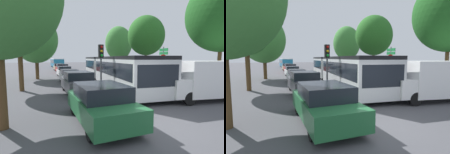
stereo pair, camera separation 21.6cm
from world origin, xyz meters
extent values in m
plane|color=#47474C|center=(0.00, 0.00, 0.00)|extent=(200.00, 200.00, 0.00)
cube|color=silver|center=(1.64, 6.68, 1.34)|extent=(3.28, 9.95, 2.11)
cube|color=black|center=(1.64, 6.68, 1.72)|extent=(3.28, 9.56, 0.93)
cube|color=black|center=(1.64, 6.68, 2.50)|extent=(3.28, 9.95, 0.21)
cube|color=silver|center=(2.27, 15.93, 1.34)|extent=(3.08, 6.86, 2.11)
cube|color=black|center=(2.27, 15.93, 1.72)|extent=(3.08, 6.60, 0.93)
cube|color=black|center=(2.27, 15.93, 2.50)|extent=(3.08, 6.86, 0.21)
cylinder|color=black|center=(2.01, 12.08, 1.34)|extent=(2.01, 1.16, 1.94)
cube|color=black|center=(1.31, 1.83, 1.59)|extent=(2.31, 0.26, 1.13)
cylinder|color=black|center=(2.53, 3.48, 0.52)|extent=(0.38, 1.05, 1.03)
cylinder|color=black|center=(0.33, 3.63, 0.52)|extent=(0.38, 1.05, 1.03)
cylinder|color=black|center=(2.95, 9.73, 0.52)|extent=(0.38, 1.05, 1.03)
cylinder|color=black|center=(0.75, 9.88, 0.52)|extent=(0.38, 1.05, 1.03)
cylinder|color=black|center=(3.37, 15.86, 0.52)|extent=(0.38, 1.05, 1.03)
cylinder|color=black|center=(1.17, 16.01, 0.52)|extent=(0.38, 1.05, 1.03)
cube|color=teal|center=(-1.78, 44.26, 1.22)|extent=(3.10, 11.16, 1.92)
cube|color=black|center=(-1.78, 44.26, 1.57)|extent=(3.09, 10.61, 0.81)
cube|color=silver|center=(-1.78, 44.26, 2.28)|extent=(3.10, 11.16, 0.19)
cylinder|color=black|center=(-3.02, 47.83, 0.48)|extent=(0.34, 0.97, 0.96)
cylinder|color=black|center=(-0.97, 47.96, 0.48)|extent=(0.34, 0.97, 0.96)
cylinder|color=black|center=(-2.60, 40.90, 0.48)|extent=(0.34, 0.97, 0.96)
cylinder|color=black|center=(-0.55, 41.02, 0.48)|extent=(0.34, 0.97, 0.96)
cube|color=#236638|center=(-1.99, 0.84, 0.62)|extent=(2.04, 4.40, 0.70)
cube|color=black|center=(-1.98, 0.74, 1.23)|extent=(1.79, 2.34, 0.53)
cylinder|color=black|center=(-2.82, 2.18, 0.33)|extent=(0.26, 0.67, 0.66)
cylinder|color=black|center=(-1.29, 2.26, 0.33)|extent=(0.26, 0.67, 0.66)
cylinder|color=black|center=(-2.69, -0.58, 0.33)|extent=(0.26, 0.67, 0.66)
cylinder|color=black|center=(-1.15, -0.50, 0.33)|extent=(0.26, 0.67, 0.66)
cube|color=#47474C|center=(-1.91, 6.89, 0.63)|extent=(2.08, 4.50, 0.71)
cube|color=black|center=(-1.90, 6.79, 1.26)|extent=(1.83, 2.39, 0.55)
cylinder|color=black|center=(-2.76, 8.27, 0.34)|extent=(0.26, 0.68, 0.67)
cylinder|color=black|center=(-1.19, 8.34, 0.34)|extent=(0.26, 0.68, 0.67)
cylinder|color=black|center=(-2.62, 5.44, 0.34)|extent=(0.26, 0.68, 0.67)
cylinder|color=black|center=(-1.05, 5.52, 0.34)|extent=(0.26, 0.68, 0.67)
cube|color=#B7BABF|center=(-1.91, 12.55, 0.55)|extent=(1.83, 3.96, 0.63)
cube|color=black|center=(-1.90, 12.46, 1.11)|extent=(1.61, 2.10, 0.48)
cylinder|color=black|center=(-2.66, 13.76, 0.30)|extent=(0.23, 0.60, 0.59)
cylinder|color=black|center=(-1.28, 13.83, 0.30)|extent=(0.23, 0.60, 0.59)
cylinder|color=black|center=(-2.53, 11.28, 0.30)|extent=(0.23, 0.60, 0.59)
cylinder|color=black|center=(-1.15, 11.35, 0.30)|extent=(0.23, 0.60, 0.59)
cube|color=white|center=(-1.88, 18.94, 0.57)|extent=(1.87, 4.04, 0.64)
cube|color=black|center=(-1.88, 18.84, 1.13)|extent=(1.64, 2.15, 0.49)
cylinder|color=black|center=(-2.65, 20.17, 0.30)|extent=(0.24, 0.61, 0.60)
cylinder|color=black|center=(-1.24, 20.24, 0.30)|extent=(0.24, 0.61, 0.60)
cylinder|color=black|center=(-2.53, 17.64, 0.30)|extent=(0.24, 0.61, 0.60)
cylinder|color=black|center=(-1.12, 17.71, 0.30)|extent=(0.24, 0.61, 0.60)
cube|color=#B21E19|center=(-1.74, 25.03, 0.61)|extent=(2.02, 4.37, 0.69)
cube|color=black|center=(-1.73, 24.93, 1.22)|extent=(1.78, 2.32, 0.53)
cylinder|color=black|center=(-2.57, 26.36, 0.33)|extent=(0.26, 0.66, 0.65)
cylinder|color=black|center=(-1.04, 26.44, 0.33)|extent=(0.26, 0.66, 0.65)
cylinder|color=black|center=(-2.43, 23.62, 0.33)|extent=(0.26, 0.66, 0.65)
cylinder|color=black|center=(-0.91, 23.70, 0.33)|extent=(0.26, 0.66, 0.65)
cube|color=tan|center=(-2.00, 31.08, 0.58)|extent=(1.92, 4.14, 0.66)
cube|color=black|center=(-2.00, 30.98, 1.16)|extent=(1.68, 2.20, 0.50)
cylinder|color=black|center=(-2.78, 32.34, 0.31)|extent=(0.24, 0.63, 0.62)
cylinder|color=black|center=(-1.34, 32.41, 0.31)|extent=(0.24, 0.63, 0.62)
cylinder|color=black|center=(-2.66, 29.75, 0.31)|extent=(0.24, 0.63, 0.62)
cylinder|color=black|center=(-1.22, 29.82, 0.31)|extent=(0.24, 0.63, 0.62)
cube|color=white|center=(5.29, 2.09, 1.31)|extent=(4.33, 2.54, 2.00)
cube|color=white|center=(2.82, 2.43, 0.84)|extent=(1.15, 2.00, 1.00)
cylinder|color=black|center=(3.10, 1.54, 0.36)|extent=(0.75, 0.34, 0.72)
cylinder|color=black|center=(3.33, 3.21, 0.36)|extent=(0.75, 0.34, 0.72)
cylinder|color=black|center=(6.60, 2.76, 0.36)|extent=(0.75, 0.34, 0.72)
cylinder|color=#56595E|center=(-0.40, 6.14, 1.70)|extent=(0.12, 0.12, 3.40)
cube|color=black|center=(-0.40, 6.14, 2.95)|extent=(0.33, 0.26, 0.90)
sphere|color=red|center=(-0.39, 5.99, 3.23)|extent=(0.18, 0.18, 0.18)
sphere|color=#EAAD14|center=(-0.39, 5.99, 2.95)|extent=(0.18, 0.18, 0.18)
sphere|color=green|center=(-0.39, 5.99, 2.67)|extent=(0.18, 0.18, 0.18)
cylinder|color=#56595E|center=(6.17, 8.13, 1.20)|extent=(0.08, 0.08, 2.40)
cylinder|color=red|center=(6.17, 8.13, 2.47)|extent=(0.70, 0.03, 0.70)
cube|color=white|center=(6.17, 8.11, 2.47)|extent=(0.50, 0.04, 0.14)
cylinder|color=#56595E|center=(7.05, 9.31, 1.80)|extent=(0.10, 0.10, 3.60)
cube|color=#197A38|center=(7.05, 9.31, 3.30)|extent=(0.11, 1.40, 0.28)
cube|color=#197A38|center=(7.05, 9.31, 2.96)|extent=(0.11, 1.40, 0.28)
cylinder|color=#51381E|center=(-5.40, 1.33, 1.49)|extent=(0.38, 0.38, 2.98)
ellipsoid|color=#286623|center=(-5.05, 1.35, 4.00)|extent=(2.67, 2.67, 2.50)
cylinder|color=#51381E|center=(-5.79, 9.06, 1.63)|extent=(0.33, 0.33, 3.26)
ellipsoid|color=#33752D|center=(-5.79, 9.06, 5.00)|extent=(3.74, 3.74, 4.63)
cylinder|color=#51381E|center=(-5.12, 16.73, 1.29)|extent=(0.39, 0.39, 2.58)
ellipsoid|color=#3D7F38|center=(-5.12, 16.73, 4.65)|extent=(4.95, 4.95, 5.50)
cylinder|color=#51381E|center=(7.95, 3.87, 1.79)|extent=(0.26, 0.26, 3.57)
ellipsoid|color=#1E561E|center=(7.95, 3.87, 5.55)|extent=(4.97, 4.97, 5.26)
cylinder|color=#51381E|center=(7.83, 14.04, 1.72)|extent=(0.33, 0.33, 3.44)
ellipsoid|color=#286623|center=(7.83, 14.04, 5.29)|extent=(4.60, 4.60, 4.93)
cylinder|color=#51381E|center=(7.68, 22.87, 1.42)|extent=(0.36, 0.36, 2.84)
ellipsoid|color=#3D7F38|center=(7.68, 22.87, 5.01)|extent=(4.65, 4.65, 5.79)
ellipsoid|color=#33752D|center=(7.19, 23.41, 4.14)|extent=(2.79, 2.79, 3.19)
camera|label=1|loc=(-3.80, -5.52, 2.48)|focal=28.00mm
camera|label=2|loc=(-3.60, -5.59, 2.48)|focal=28.00mm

